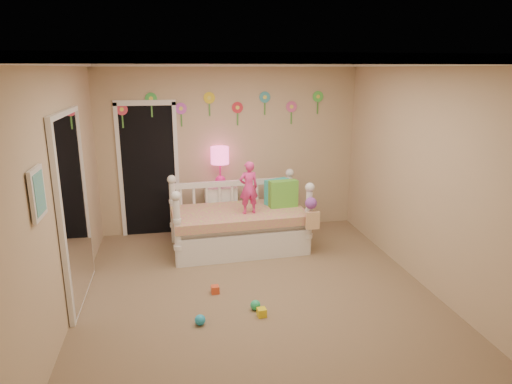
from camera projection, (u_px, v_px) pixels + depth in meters
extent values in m
cube|color=#7F684C|center=(257.00, 293.00, 5.23)|extent=(4.00, 4.50, 0.01)
cube|color=white|center=(257.00, 60.00, 4.54)|extent=(4.00, 4.50, 0.01)
cube|color=tan|center=(230.00, 149.00, 7.02)|extent=(4.00, 0.01, 2.60)
cube|color=tan|center=(62.00, 194.00, 4.53)|extent=(0.01, 4.50, 2.60)
cube|color=tan|center=(426.00, 177.00, 5.25)|extent=(0.01, 4.50, 2.60)
cube|color=#25B995|center=(277.00, 191.00, 6.68)|extent=(0.39, 0.27, 0.37)
cube|color=#61BD39|center=(283.00, 194.00, 6.52)|extent=(0.42, 0.19, 0.39)
imported|color=#F33791|center=(249.00, 188.00, 6.18)|extent=(0.29, 0.22, 0.74)
cube|color=white|center=(221.00, 210.00, 7.06)|extent=(0.49, 0.39, 0.76)
sphere|color=#E01D80|center=(220.00, 181.00, 6.94)|extent=(0.17, 0.17, 0.17)
cylinder|color=#E01D80|center=(220.00, 170.00, 6.89)|extent=(0.03, 0.03, 0.35)
cylinder|color=#FF4C98|center=(220.00, 155.00, 6.83)|extent=(0.28, 0.28, 0.26)
cube|color=black|center=(149.00, 169.00, 6.85)|extent=(0.90, 0.04, 2.07)
cube|color=white|center=(75.00, 209.00, 4.89)|extent=(0.07, 1.30, 2.10)
cube|color=white|center=(37.00, 193.00, 3.62)|extent=(0.05, 0.34, 0.42)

